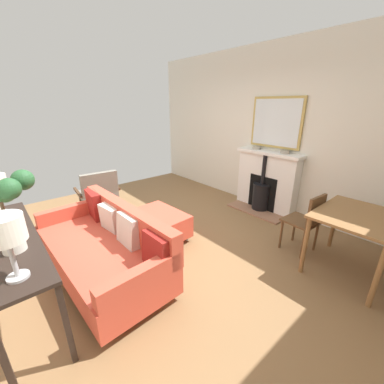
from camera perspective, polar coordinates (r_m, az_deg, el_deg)
The scene contains 15 objects.
ground_plane at distance 3.62m, azimuth -8.13°, elevation -11.71°, with size 4.82×5.76×0.01m, color olive.
wall_left at distance 4.82m, azimuth 16.44°, elevation 14.04°, with size 0.12×5.76×2.89m, color silver.
fireplace at distance 4.67m, azimuth 17.08°, elevation 1.86°, with size 0.58×1.22×1.11m.
mirror_over_mantel at distance 4.57m, azimuth 19.38°, elevation 15.31°, with size 0.04×0.95×0.86m.
mantel_bowl_near at distance 4.70m, azimuth 15.14°, elevation 10.10°, with size 0.15×0.15×0.04m.
mantel_bowl_far at distance 4.41m, azimuth 21.20°, elevation 8.89°, with size 0.15×0.15×0.05m.
sofa at distance 3.04m, azimuth -19.97°, elevation -12.08°, with size 0.96×1.98×0.78m.
ottoman at distance 3.60m, azimuth -7.53°, elevation -7.29°, with size 0.60×0.86×0.41m.
armchair_accent at distance 4.54m, azimuth -21.39°, elevation 0.35°, with size 0.72×0.64×0.83m.
console_table at distance 2.75m, azimuth -37.22°, elevation -10.18°, with size 0.44×1.82×0.78m.
table_lamp_far_end at distance 1.95m, azimuth -38.11°, elevation -7.49°, with size 0.24×0.24×0.46m.
potted_plant at distance 2.29m, azimuth -37.89°, elevation -1.77°, with size 0.47×0.46×0.67m.
book_stack at distance 2.86m, azimuth -38.10°, elevation -6.95°, with size 0.26×0.20×0.05m.
dining_table at distance 3.28m, azimuth 34.72°, elevation -6.12°, with size 0.95×0.79×0.75m.
dining_chair_near_fireplace at distance 3.47m, azimuth 25.78°, elevation -5.78°, with size 0.43×0.43×0.84m.
Camera 1 is at (1.61, 2.63, 1.90)m, focal length 22.40 mm.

